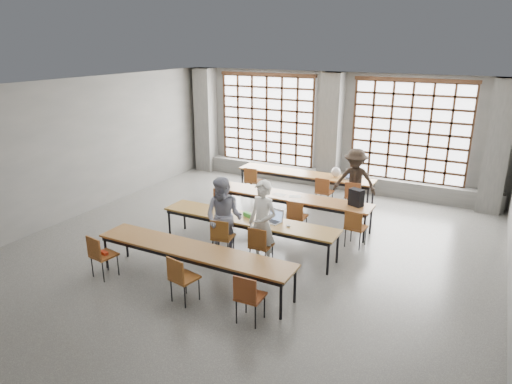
# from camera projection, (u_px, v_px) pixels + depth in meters

# --- Properties ---
(floor) EXTENTS (11.00, 11.00, 0.00)m
(floor) POSITION_uv_depth(u_px,v_px,m) (248.00, 252.00, 9.90)
(floor) COLOR #4F4F4C
(floor) RESTS_ON ground
(ceiling) EXTENTS (11.00, 11.00, 0.00)m
(ceiling) POSITION_uv_depth(u_px,v_px,m) (247.00, 88.00, 8.80)
(ceiling) COLOR silver
(ceiling) RESTS_ON floor
(wall_back) EXTENTS (10.00, 0.00, 10.00)m
(wall_back) POSITION_uv_depth(u_px,v_px,m) (334.00, 130.00, 13.97)
(wall_back) COLOR #595957
(wall_back) RESTS_ON floor
(wall_left) EXTENTS (0.00, 11.00, 11.00)m
(wall_left) POSITION_uv_depth(u_px,v_px,m) (75.00, 149.00, 11.56)
(wall_left) COLOR #595957
(wall_left) RESTS_ON floor
(column_left) EXTENTS (0.60, 0.55, 3.50)m
(column_left) POSITION_uv_depth(u_px,v_px,m) (206.00, 120.00, 15.72)
(column_left) COLOR #545451
(column_left) RESTS_ON floor
(column_mid) EXTENTS (0.60, 0.55, 3.50)m
(column_mid) POSITION_uv_depth(u_px,v_px,m) (331.00, 132.00, 13.74)
(column_mid) COLOR #545451
(column_mid) RESTS_ON floor
(column_right) EXTENTS (0.60, 0.55, 3.50)m
(column_right) POSITION_uv_depth(u_px,v_px,m) (497.00, 147.00, 11.75)
(column_right) COLOR #545451
(column_right) RESTS_ON floor
(window_left) EXTENTS (3.32, 0.12, 3.00)m
(window_left) POSITION_uv_depth(u_px,v_px,m) (267.00, 120.00, 14.85)
(window_left) COLOR white
(window_left) RESTS_ON wall_back
(window_right) EXTENTS (3.32, 0.12, 3.00)m
(window_right) POSITION_uv_depth(u_px,v_px,m) (409.00, 132.00, 12.87)
(window_right) COLOR white
(window_right) RESTS_ON wall_back
(sill_ledge) EXTENTS (9.80, 0.35, 0.50)m
(sill_ledge) POSITION_uv_depth(u_px,v_px,m) (329.00, 179.00, 14.28)
(sill_ledge) COLOR #545451
(sill_ledge) RESTS_ON floor
(desk_row_a) EXTENTS (4.00, 0.70, 0.73)m
(desk_row_a) POSITION_uv_depth(u_px,v_px,m) (305.00, 175.00, 13.15)
(desk_row_a) COLOR brown
(desk_row_a) RESTS_ON floor
(desk_row_b) EXTENTS (4.00, 0.70, 0.73)m
(desk_row_b) POSITION_uv_depth(u_px,v_px,m) (291.00, 198.00, 11.24)
(desk_row_b) COLOR brown
(desk_row_b) RESTS_ON floor
(desk_row_c) EXTENTS (4.00, 0.70, 0.73)m
(desk_row_c) POSITION_uv_depth(u_px,v_px,m) (248.00, 221.00, 9.82)
(desk_row_c) COLOR brown
(desk_row_c) RESTS_ON floor
(desk_row_d) EXTENTS (4.00, 0.70, 0.73)m
(desk_row_d) POSITION_uv_depth(u_px,v_px,m) (193.00, 252.00, 8.39)
(desk_row_d) COLOR brown
(desk_row_d) RESTS_ON floor
(chair_back_left) EXTENTS (0.45, 0.46, 0.88)m
(chair_back_left) POSITION_uv_depth(u_px,v_px,m) (252.00, 179.00, 13.28)
(chair_back_left) COLOR brown
(chair_back_left) RESTS_ON floor
(chair_back_mid) EXTENTS (0.44, 0.44, 0.88)m
(chair_back_mid) POSITION_uv_depth(u_px,v_px,m) (324.00, 190.00, 12.31)
(chair_back_mid) COLOR brown
(chair_back_mid) RESTS_ON floor
(chair_back_right) EXTENTS (0.46, 0.47, 0.88)m
(chair_back_right) POSITION_uv_depth(u_px,v_px,m) (353.00, 194.00, 11.96)
(chair_back_right) COLOR brown
(chair_back_right) RESTS_ON floor
(chair_mid_left) EXTENTS (0.45, 0.46, 0.88)m
(chair_mid_left) POSITION_uv_depth(u_px,v_px,m) (223.00, 201.00, 11.46)
(chair_mid_left) COLOR maroon
(chair_mid_left) RESTS_ON floor
(chair_mid_centre) EXTENTS (0.44, 0.44, 0.88)m
(chair_mid_centre) POSITION_uv_depth(u_px,v_px,m) (296.00, 214.00, 10.57)
(chair_mid_centre) COLOR brown
(chair_mid_centre) RESTS_ON floor
(chair_mid_right) EXTENTS (0.46, 0.47, 0.88)m
(chair_mid_right) POSITION_uv_depth(u_px,v_px,m) (355.00, 225.00, 9.96)
(chair_mid_right) COLOR brown
(chair_mid_right) RESTS_ON floor
(chair_front_left) EXTENTS (0.49, 0.49, 0.88)m
(chair_front_left) POSITION_uv_depth(u_px,v_px,m) (222.00, 235.00, 9.46)
(chair_front_left) COLOR brown
(chair_front_left) RESTS_ON floor
(chair_front_right) EXTENTS (0.43, 0.43, 0.88)m
(chair_front_right) POSITION_uv_depth(u_px,v_px,m) (260.00, 243.00, 9.07)
(chair_front_right) COLOR brown
(chair_front_right) RESTS_ON floor
(chair_near_left) EXTENTS (0.48, 0.48, 0.88)m
(chair_near_left) POSITION_uv_depth(u_px,v_px,m) (100.00, 252.00, 8.66)
(chair_near_left) COLOR brown
(chair_near_left) RESTS_ON floor
(chair_near_mid) EXTENTS (0.49, 0.49, 0.88)m
(chair_near_mid) POSITION_uv_depth(u_px,v_px,m) (181.00, 275.00, 7.82)
(chair_near_mid) COLOR brown
(chair_near_mid) RESTS_ON floor
(chair_near_right) EXTENTS (0.43, 0.44, 0.88)m
(chair_near_right) POSITION_uv_depth(u_px,v_px,m) (248.00, 294.00, 7.24)
(chair_near_right) COLOR brown
(chair_near_right) RESTS_ON floor
(student_male) EXTENTS (0.73, 0.56, 1.79)m
(student_male) POSITION_uv_depth(u_px,v_px,m) (263.00, 224.00, 9.06)
(student_male) COLOR silver
(student_male) RESTS_ON floor
(student_female) EXTENTS (0.92, 0.76, 1.73)m
(student_female) POSITION_uv_depth(u_px,v_px,m) (224.00, 218.00, 9.47)
(student_female) COLOR #171E46
(student_female) RESTS_ON floor
(student_back) EXTENTS (1.17, 0.74, 1.72)m
(student_back) POSITION_uv_depth(u_px,v_px,m) (355.00, 181.00, 11.97)
(student_back) COLOR black
(student_back) RESTS_ON floor
(laptop_front) EXTENTS (0.42, 0.37, 0.26)m
(laptop_front) POSITION_uv_depth(u_px,v_px,m) (274.00, 219.00, 9.63)
(laptop_front) COLOR silver
(laptop_front) RESTS_ON desk_row_c
(laptop_back) EXTENTS (0.42, 0.37, 0.26)m
(laptop_back) POSITION_uv_depth(u_px,v_px,m) (352.00, 176.00, 12.61)
(laptop_back) COLOR #ADADB1
(laptop_back) RESTS_ON desk_row_a
(mouse) EXTENTS (0.11, 0.10, 0.04)m
(mouse) POSITION_uv_depth(u_px,v_px,m) (288.00, 226.00, 9.36)
(mouse) COLOR silver
(mouse) RESTS_ON desk_row_c
(green_box) EXTENTS (0.27, 0.18, 0.09)m
(green_box) POSITION_uv_depth(u_px,v_px,m) (248.00, 215.00, 9.88)
(green_box) COLOR green
(green_box) RESTS_ON desk_row_c
(phone) EXTENTS (0.13, 0.07, 0.01)m
(phone) POSITION_uv_depth(u_px,v_px,m) (253.00, 221.00, 9.64)
(phone) COLOR black
(phone) RESTS_ON desk_row_c
(paper_sheet_b) EXTENTS (0.34, 0.27, 0.00)m
(paper_sheet_b) POSITION_uv_depth(u_px,v_px,m) (279.00, 195.00, 11.31)
(paper_sheet_b) COLOR white
(paper_sheet_b) RESTS_ON desk_row_b
(paper_sheet_c) EXTENTS (0.35, 0.30, 0.00)m
(paper_sheet_c) POSITION_uv_depth(u_px,v_px,m) (295.00, 196.00, 11.18)
(paper_sheet_c) COLOR white
(paper_sheet_c) RESTS_ON desk_row_b
(backpack) EXTENTS (0.37, 0.30, 0.40)m
(backpack) POSITION_uv_depth(u_px,v_px,m) (356.00, 197.00, 10.49)
(backpack) COLOR black
(backpack) RESTS_ON desk_row_b
(plastic_bag) EXTENTS (0.28, 0.23, 0.29)m
(plastic_bag) POSITION_uv_depth(u_px,v_px,m) (336.00, 172.00, 12.73)
(plastic_bag) COLOR silver
(plastic_bag) RESTS_ON desk_row_a
(red_pouch) EXTENTS (0.21, 0.12, 0.06)m
(red_pouch) POSITION_uv_depth(u_px,v_px,m) (104.00, 253.00, 8.73)
(red_pouch) COLOR #B32F16
(red_pouch) RESTS_ON chair_near_left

